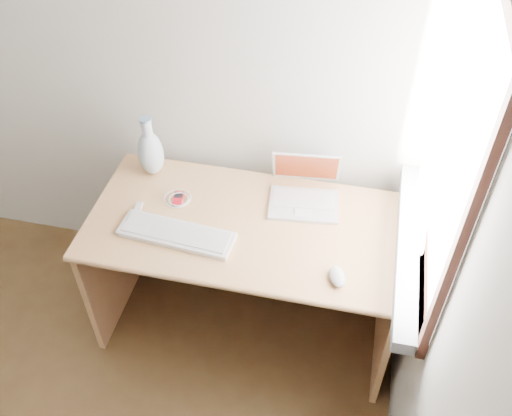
% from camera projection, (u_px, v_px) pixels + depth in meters
% --- Properties ---
extents(back_wall, '(3.50, 0.04, 2.60)m').
position_uv_depth(back_wall, '(32.00, 24.00, 2.43)').
color(back_wall, white).
rests_on(back_wall, floor).
extents(window, '(0.11, 0.99, 1.10)m').
position_uv_depth(window, '(446.00, 145.00, 1.86)').
color(window, white).
rests_on(window, right_wall).
extents(desk, '(1.34, 0.67, 0.71)m').
position_uv_depth(desk, '(250.00, 242.00, 2.60)').
color(desk, tan).
rests_on(desk, floor).
extents(laptop, '(0.32, 0.28, 0.20)m').
position_uv_depth(laptop, '(305.00, 192.00, 2.48)').
color(laptop, silver).
rests_on(laptop, desk).
extents(external_keyboard, '(0.49, 0.18, 0.02)m').
position_uv_depth(external_keyboard, '(176.00, 234.00, 2.35)').
color(external_keyboard, white).
rests_on(external_keyboard, desk).
extents(mouse, '(0.09, 0.12, 0.04)m').
position_uv_depth(mouse, '(337.00, 276.00, 2.18)').
color(mouse, silver).
rests_on(mouse, desk).
extents(ipod, '(0.06, 0.10, 0.01)m').
position_uv_depth(ipod, '(178.00, 199.00, 2.51)').
color(ipod, '#A20B1B').
rests_on(ipod, desk).
extents(cable_coil, '(0.13, 0.13, 0.01)m').
position_uv_depth(cable_coil, '(177.00, 198.00, 2.51)').
color(cable_coil, white).
rests_on(cable_coil, desk).
extents(remote, '(0.04, 0.08, 0.01)m').
position_uv_depth(remote, '(138.00, 208.00, 2.47)').
color(remote, white).
rests_on(remote, desk).
extents(vase, '(0.12, 0.12, 0.30)m').
position_uv_depth(vase, '(151.00, 152.00, 2.56)').
color(vase, white).
rests_on(vase, desk).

